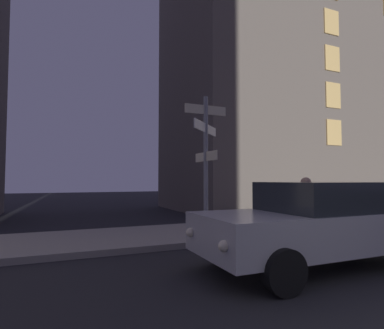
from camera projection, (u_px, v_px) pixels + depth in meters
sidewalk_kerb at (188, 234)px, 8.49m from camera, size 40.00×2.88×0.14m
signpost at (206, 153)px, 8.12m from camera, size 1.20×1.27×3.63m
car_far_trailing at (321, 221)px, 5.54m from camera, size 4.48×1.96×1.51m
cyclist at (308, 218)px, 6.45m from camera, size 1.81×0.38×1.61m
building_right_block at (282, 90)px, 17.80m from camera, size 12.59×7.27×13.55m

